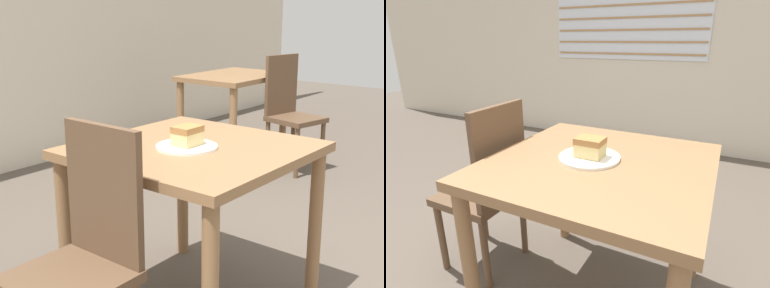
# 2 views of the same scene
# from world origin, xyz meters

# --- Properties ---
(wall_back) EXTENTS (10.00, 0.10, 2.80)m
(wall_back) POSITION_xyz_m (-0.01, 3.03, 1.41)
(wall_back) COLOR beige
(wall_back) RESTS_ON ground_plane
(dining_table_near) EXTENTS (0.89, 0.88, 0.75)m
(dining_table_near) POSITION_xyz_m (-0.00, 0.57, 0.64)
(dining_table_near) COLOR olive
(dining_table_near) RESTS_ON ground_plane
(chair_near_window) EXTENTS (0.37, 0.37, 0.93)m
(chair_near_window) POSITION_xyz_m (-0.62, 0.55, 0.50)
(chair_near_window) COLOR brown
(chair_near_window) RESTS_ON ground_plane
(plate) EXTENTS (0.26, 0.26, 0.01)m
(plate) POSITION_xyz_m (-0.05, 0.57, 0.76)
(plate) COLOR white
(plate) RESTS_ON dining_table_near
(cake_slice) EXTENTS (0.12, 0.09, 0.08)m
(cake_slice) POSITION_xyz_m (-0.04, 0.57, 0.80)
(cake_slice) COLOR #E0C67F
(cake_slice) RESTS_ON plate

